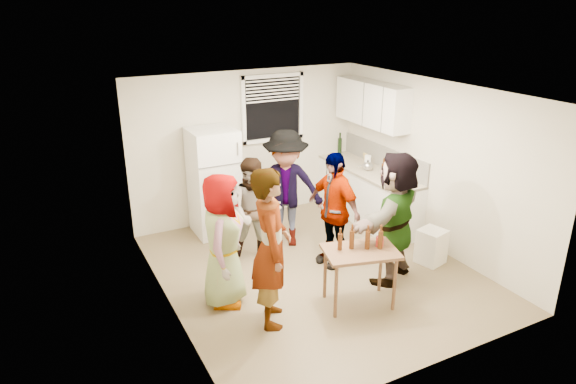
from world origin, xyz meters
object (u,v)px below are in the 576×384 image
guest_back_left (256,260)px  guest_orange (390,277)px  serving_table (358,303)px  red_cup (379,246)px  wine_bottle (339,154)px  guest_back_right (286,243)px  guest_stripe (272,319)px  guest_black (332,262)px  kettle (367,170)px  blue_cup (386,180)px  trash_bin (431,246)px  refrigerator (214,182)px  beer_bottle_table (340,250)px  guest_grey (226,301)px  beer_bottle_counter (383,179)px

guest_back_left → guest_orange: 1.92m
serving_table → red_cup: 0.78m
wine_bottle → guest_back_right: bearing=-145.6°
guest_stripe → guest_black: (1.38, 0.87, 0.00)m
red_cup → guest_stripe: red_cup is taller
guest_stripe → guest_orange: 1.87m
guest_back_right → kettle: bearing=33.9°
blue_cup → trash_bin: 1.31m
refrigerator → wine_bottle: size_ratio=5.74×
beer_bottle_table → guest_back_left: size_ratio=0.14×
trash_bin → guest_grey: 3.01m
wine_bottle → trash_bin: (-0.15, -2.67, -0.65)m
kettle → beer_bottle_table: 2.64m
kettle → beer_bottle_table: size_ratio=1.07×
wine_bottle → guest_back_left: wine_bottle is taller
kettle → blue_cup: (-0.02, -0.53, 0.00)m
refrigerator → guest_orange: 3.08m
kettle → guest_stripe: (-2.68, -1.89, -0.90)m
guest_grey → guest_stripe: guest_grey is taller
blue_cup → guest_back_right: blue_cup is taller
kettle → guest_back_left: (-2.24, -0.46, -0.90)m
blue_cup → guest_back_left: blue_cup is taller
wine_bottle → blue_cup: bearing=-94.6°
refrigerator → guest_grey: size_ratio=1.01×
refrigerator → guest_grey: refrigerator is taller
beer_bottle_counter → beer_bottle_table: size_ratio=1.21×
guest_stripe → red_cup: bearing=-76.2°
kettle → wine_bottle: (0.10, 1.00, 0.00)m
blue_cup → trash_bin: size_ratio=0.23×
kettle → serving_table: kettle is taller
red_cup → guest_back_right: bearing=98.8°
beer_bottle_table → guest_grey: beer_bottle_table is taller
beer_bottle_counter → kettle: bearing=84.0°
guest_back_left → guest_back_right: guest_back_right is taller
serving_table → beer_bottle_table: size_ratio=4.17×
beer_bottle_counter → guest_stripe: 3.12m
refrigerator → guest_orange: size_ratio=0.96×
trash_bin → guest_orange: bearing=-174.2°
wine_bottle → guest_stripe: (-2.78, -2.89, -0.90)m
red_cup → beer_bottle_counter: bearing=51.8°
blue_cup → beer_bottle_table: size_ratio=0.54×
wine_bottle → beer_bottle_table: size_ratio=1.42×
blue_cup → serving_table: (-1.55, -1.54, -0.90)m
refrigerator → wine_bottle: (2.50, 0.25, 0.05)m
red_cup → guest_back_left: (-0.93, 1.63, -0.74)m
kettle → red_cup: size_ratio=1.77×
blue_cup → guest_black: 1.64m
refrigerator → guest_orange: (1.58, -2.50, -0.85)m
blue_cup → red_cup: (-1.29, -1.55, -0.16)m
guest_back_right → guest_black: size_ratio=1.09×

